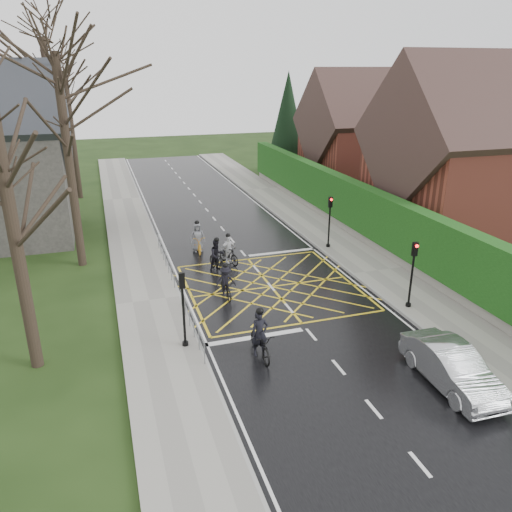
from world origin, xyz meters
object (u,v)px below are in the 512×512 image
cyclist_front (229,252)px  car (452,367)px  cyclist_back (217,258)px  cyclist_lead (198,241)px  cyclist_mid (226,285)px  cyclist_rear (260,341)px

cyclist_front → car: bearing=-93.1°
cyclist_back → car: 13.54m
cyclist_back → cyclist_lead: 3.26m
cyclist_back → cyclist_mid: cyclist_back is taller
cyclist_front → cyclist_rear: bearing=-118.8°
cyclist_rear → cyclist_front: bearing=80.9°
cyclist_back → cyclist_rear: bearing=-106.4°
car → cyclist_lead: bearing=111.3°
cyclist_back → cyclist_lead: size_ratio=0.97×
cyclist_back → cyclist_front: cyclist_back is taller
cyclist_rear → cyclist_back: bearing=85.6°
cyclist_front → cyclist_lead: cyclist_lead is taller
cyclist_back → cyclist_mid: bearing=-110.0°
cyclist_rear → cyclist_lead: bearing=88.3°
cyclist_front → cyclist_lead: bearing=96.6°
cyclist_rear → cyclist_front: (1.28, 9.61, -0.00)m
cyclist_back → cyclist_lead: bearing=83.5°
cyclist_mid → car: (5.59, -9.20, 0.10)m
cyclist_rear → cyclist_lead: (0.03, 11.99, 0.02)m
cyclist_back → cyclist_mid: (-0.37, -3.30, -0.09)m
cyclist_front → car: cyclist_front is taller
car → cyclist_back: bearing=114.3°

